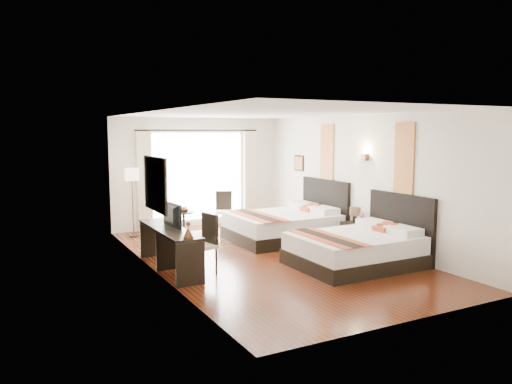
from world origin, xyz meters
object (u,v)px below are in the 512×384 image
bed_far (286,225)px  table_lamp (355,213)px  side_table (184,223)px  desk_chair (201,255)px  floor_lamp (132,179)px  window_chair (224,217)px  fruit_bowl (184,210)px  bed_near (359,248)px  television (168,215)px  nightstand (357,235)px  vase (362,223)px  console_desk (169,249)px

bed_far → table_lamp: (0.88, -1.34, 0.41)m
side_table → desk_chair: bearing=-104.6°
floor_lamp → window_chair: (2.27, -0.14, -1.07)m
desk_chair → fruit_bowl: 3.45m
bed_near → television: (-3.15, 1.44, 0.65)m
desk_chair → window_chair: (1.99, 3.45, -0.03)m
nightstand → fruit_bowl: 4.13m
television → floor_lamp: floor_lamp is taller
bed_near → side_table: bearing=114.3°
nightstand → desk_chair: size_ratio=0.55×
side_table → fruit_bowl: 0.30m
television → fruit_bowl: television is taller
vase → bed_far: bearing=121.7°
nightstand → desk_chair: (-3.60, -0.22, 0.04)m
fruit_bowl → vase: bearing=-49.6°
bed_near → floor_lamp: bearing=124.3°
bed_far → table_lamp: size_ratio=6.42×
bed_far → window_chair: (-0.71, 1.84, -0.06)m
bed_near → window_chair: 4.39m
vase → desk_chair: desk_chair is taller
bed_near → vase: (0.88, 0.98, 0.24)m
nightstand → floor_lamp: size_ratio=0.35×
nightstand → side_table: (-2.74, 3.10, -0.00)m
table_lamp → television: (-3.98, 0.30, 0.22)m
floor_lamp → vase: bearing=-41.7°
bed_far → console_desk: (-3.12, -1.13, 0.03)m
console_desk → window_chair: window_chair is taller
television → vase: bearing=-100.9°
table_lamp → floor_lamp: size_ratio=0.23×
bed_far → console_desk: bearing=-160.1°
bed_near → vase: bearing=48.2°
table_lamp → side_table: size_ratio=0.68×
bed_near → side_table: 4.60m
television → desk_chair: (0.40, -0.57, -0.66)m
television → desk_chair: 0.96m
bed_near → desk_chair: 2.89m
bed_far → floor_lamp: 3.72m
side_table → bed_far: bearing=-42.9°
side_table → window_chair: (1.12, 0.13, 0.02)m
table_lamp → window_chair: bearing=116.7°
television → window_chair: bearing=-43.9°
fruit_bowl → side_table: bearing=-167.9°
side_table → fruit_bowl: bearing=12.1°
bed_near → table_lamp: (0.83, 1.14, 0.42)m
console_desk → fruit_bowl: size_ratio=9.82×
television → desk_chair: size_ratio=0.74×
nightstand → desk_chair: 3.61m
nightstand → window_chair: size_ratio=0.60×
bed_far → vase: 1.78m
floor_lamp → television: bearing=-92.2°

